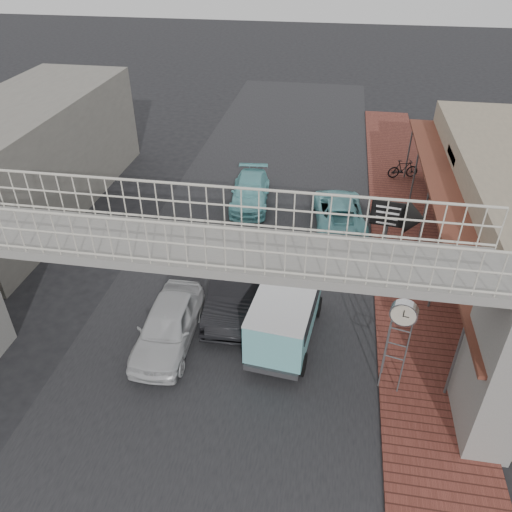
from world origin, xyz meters
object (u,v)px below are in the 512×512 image
(white_hatchback, at_px, (168,325))
(angkot_van, at_px, (286,310))
(angkot_curb, at_px, (339,211))
(angkot_far, at_px, (250,192))
(motorcycle_near, at_px, (425,254))
(motorcycle_far, at_px, (403,169))
(dark_sedan, at_px, (236,287))
(street_clock, at_px, (403,317))
(arrow_sign, at_px, (412,218))

(white_hatchback, relative_size, angkot_van, 0.99)
(angkot_curb, relative_size, angkot_far, 1.09)
(motorcycle_near, height_order, motorcycle_far, motorcycle_near)
(angkot_curb, bearing_deg, white_hatchback, 51.78)
(white_hatchback, distance_m, dark_sedan, 2.92)
(street_clock, bearing_deg, motorcycle_far, 97.43)
(motorcycle_far, distance_m, arrow_sign, 9.67)
(angkot_van, bearing_deg, arrow_sign, 50.20)
(white_hatchback, bearing_deg, motorcycle_near, 32.70)
(angkot_van, relative_size, motorcycle_near, 2.17)
(white_hatchback, distance_m, angkot_curb, 10.25)
(angkot_van, bearing_deg, motorcycle_far, 76.18)
(motorcycle_near, bearing_deg, angkot_far, 77.03)
(angkot_far, distance_m, street_clock, 12.52)
(angkot_curb, distance_m, motorcycle_far, 6.24)
(dark_sedan, height_order, angkot_curb, dark_sedan)
(dark_sedan, distance_m, arrow_sign, 6.78)
(dark_sedan, xyz_separation_m, angkot_van, (1.94, -1.54, 0.48))
(motorcycle_far, bearing_deg, arrow_sign, 159.56)
(motorcycle_near, xyz_separation_m, motorcycle_far, (-0.21, 8.23, -0.02))
(angkot_far, distance_m, arrow_sign, 8.95)
(dark_sedan, xyz_separation_m, motorcycle_near, (6.98, 3.56, -0.18))
(angkot_far, bearing_deg, angkot_van, -78.28)
(angkot_van, bearing_deg, white_hatchback, -162.85)
(angkot_curb, xyz_separation_m, angkot_far, (-4.34, 1.26, -0.03))
(angkot_van, xyz_separation_m, motorcycle_far, (4.82, 13.34, -0.68))
(dark_sedan, relative_size, angkot_curb, 1.03)
(dark_sedan, xyz_separation_m, angkot_far, (-0.85, 7.73, -0.17))
(angkot_far, xyz_separation_m, angkot_van, (2.79, -9.28, 0.65))
(angkot_far, relative_size, street_clock, 1.38)
(dark_sedan, distance_m, angkot_van, 2.53)
(motorcycle_near, relative_size, motorcycle_far, 1.18)
(angkot_van, xyz_separation_m, street_clock, (3.36, -1.44, 1.42))
(motorcycle_near, height_order, street_clock, street_clock)
(arrow_sign, bearing_deg, motorcycle_near, 58.50)
(arrow_sign, bearing_deg, dark_sedan, -149.88)
(white_hatchback, bearing_deg, angkot_curb, 57.85)
(angkot_far, xyz_separation_m, motorcycle_far, (7.61, 4.06, -0.03))
(white_hatchback, xyz_separation_m, angkot_far, (0.97, 10.02, -0.09))
(white_hatchback, height_order, angkot_far, white_hatchback)
(angkot_far, bearing_deg, motorcycle_near, -33.08)
(white_hatchback, xyz_separation_m, motorcycle_far, (8.58, 14.08, -0.12))
(motorcycle_near, relative_size, arrow_sign, 0.59)
(angkot_van, xyz_separation_m, arrow_sign, (4.07, 3.95, 1.53))
(dark_sedan, relative_size, angkot_far, 1.11)
(angkot_curb, distance_m, angkot_van, 8.19)
(dark_sedan, bearing_deg, angkot_van, -40.36)
(angkot_van, height_order, motorcycle_far, angkot_van)
(dark_sedan, relative_size, motorcycle_near, 2.44)
(angkot_curb, distance_m, street_clock, 9.84)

